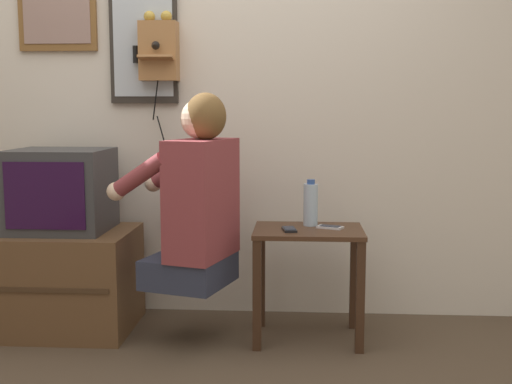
{
  "coord_description": "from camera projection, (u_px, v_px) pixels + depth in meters",
  "views": [
    {
      "loc": [
        0.49,
        -2.34,
        1.14
      ],
      "look_at": [
        0.29,
        0.67,
        0.74
      ],
      "focal_mm": 45.0,
      "sensor_mm": 36.0,
      "label": 1
    }
  ],
  "objects": [
    {
      "name": "person",
      "position": [
        197.0,
        200.0,
        3.03
      ],
      "size": [
        0.6,
        0.54,
        0.92
      ],
      "rotation": [
        0.0,
        0.0,
        1.27
      ],
      "color": "#2D3347",
      "rests_on": "ground_plane"
    },
    {
      "name": "television",
      "position": [
        61.0,
        190.0,
        3.25
      ],
      "size": [
        0.48,
        0.43,
        0.41
      ],
      "color": "#38383A",
      "rests_on": "tv_stand"
    },
    {
      "name": "wall_mirror",
      "position": [
        143.0,
        34.0,
        3.43
      ],
      "size": [
        0.36,
        0.03,
        0.73
      ],
      "color": "#2D2823"
    },
    {
      "name": "side_table",
      "position": [
        308.0,
        255.0,
        3.13
      ],
      "size": [
        0.53,
        0.39,
        0.55
      ],
      "color": "#422819",
      "rests_on": "ground_plane"
    },
    {
      "name": "wall_phone_antique",
      "position": [
        159.0,
        50.0,
        3.39
      ],
      "size": [
        0.24,
        0.18,
        0.74
      ],
      "color": "#9E6B3D"
    },
    {
      "name": "cell_phone_spare",
      "position": [
        330.0,
        227.0,
        3.12
      ],
      "size": [
        0.14,
        0.11,
        0.01
      ],
      "rotation": [
        0.0,
        0.0,
        1.15
      ],
      "color": "silver",
      "rests_on": "side_table"
    },
    {
      "name": "water_bottle",
      "position": [
        311.0,
        204.0,
        3.18
      ],
      "size": [
        0.07,
        0.07,
        0.23
      ],
      "color": "#ADC6DB",
      "rests_on": "side_table"
    },
    {
      "name": "wall_back",
      "position": [
        209.0,
        82.0,
        3.48
      ],
      "size": [
        6.8,
        0.05,
        2.55
      ],
      "color": "beige",
      "rests_on": "ground_plane"
    },
    {
      "name": "cell_phone_held",
      "position": [
        289.0,
        229.0,
        3.07
      ],
      "size": [
        0.08,
        0.13,
        0.01
      ],
      "rotation": [
        0.0,
        0.0,
        0.16
      ],
      "color": "black",
      "rests_on": "side_table"
    },
    {
      "name": "tv_stand",
      "position": [
        63.0,
        280.0,
        3.3
      ],
      "size": [
        0.72,
        0.55,
        0.51
      ],
      "color": "brown",
      "rests_on": "ground_plane"
    }
  ]
}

